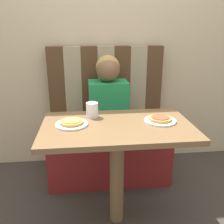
# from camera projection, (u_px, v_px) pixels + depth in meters

# --- Properties ---
(ground_plane) EXTENTS (12.00, 12.00, 0.00)m
(ground_plane) POSITION_uv_depth(u_px,v_px,m) (116.00, 218.00, 1.89)
(ground_plane) COLOR #38332D
(wall_back) EXTENTS (7.00, 0.05, 2.60)m
(wall_back) POSITION_uv_depth(u_px,v_px,m) (105.00, 35.00, 2.38)
(wall_back) COLOR #C6B28E
(wall_back) RESTS_ON ground_plane
(booth_seat) EXTENTS (1.09, 0.57, 0.43)m
(booth_seat) POSITION_uv_depth(u_px,v_px,m) (108.00, 153.00, 2.41)
(booth_seat) COLOR maroon
(booth_seat) RESTS_ON ground_plane
(booth_backrest) EXTENTS (1.09, 0.09, 0.77)m
(booth_backrest) POSITION_uv_depth(u_px,v_px,m) (106.00, 87.00, 2.44)
(booth_backrest) COLOR #4C331E
(booth_backrest) RESTS_ON booth_seat
(dining_table) EXTENTS (0.99, 0.61, 0.76)m
(dining_table) POSITION_uv_depth(u_px,v_px,m) (117.00, 140.00, 1.68)
(dining_table) COLOR brown
(dining_table) RESTS_ON ground_plane
(person) EXTENTS (0.34, 0.25, 0.71)m
(person) POSITION_uv_depth(u_px,v_px,m) (108.00, 96.00, 2.23)
(person) COLOR #1E8447
(person) RESTS_ON booth_seat
(plate_left) EXTENTS (0.21, 0.21, 0.01)m
(plate_left) POSITION_uv_depth(u_px,v_px,m) (72.00, 124.00, 1.63)
(plate_left) COLOR white
(plate_left) RESTS_ON dining_table
(plate_right) EXTENTS (0.21, 0.21, 0.01)m
(plate_right) POSITION_uv_depth(u_px,v_px,m) (160.00, 121.00, 1.69)
(plate_right) COLOR white
(plate_right) RESTS_ON dining_table
(pizza_left) EXTENTS (0.15, 0.15, 0.02)m
(pizza_left) POSITION_uv_depth(u_px,v_px,m) (72.00, 122.00, 1.63)
(pizza_left) COLOR #C68E47
(pizza_left) RESTS_ON plate_left
(pizza_right) EXTENTS (0.15, 0.15, 0.02)m
(pizza_right) POSITION_uv_depth(u_px,v_px,m) (160.00, 118.00, 1.69)
(pizza_right) COLOR #C68E47
(pizza_right) RESTS_ON plate_right
(drinking_cup) EXTENTS (0.08, 0.08, 0.11)m
(drinking_cup) POSITION_uv_depth(u_px,v_px,m) (92.00, 110.00, 1.76)
(drinking_cup) COLOR silver
(drinking_cup) RESTS_ON dining_table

